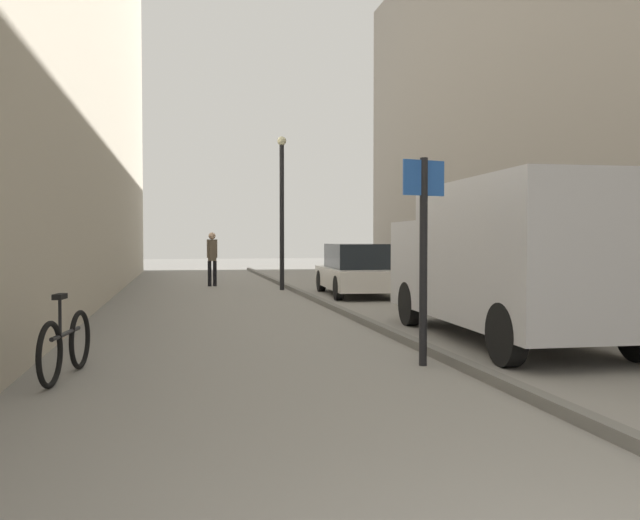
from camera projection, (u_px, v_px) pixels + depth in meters
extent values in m
plane|color=gray|center=(269.00, 316.00, 13.58)|extent=(80.00, 80.00, 0.00)
cube|color=#615F5B|center=(343.00, 311.00, 13.90)|extent=(0.16, 40.00, 0.12)
cylinder|color=black|center=(210.00, 274.00, 22.01)|extent=(0.13, 0.13, 0.85)
cylinder|color=black|center=(215.00, 274.00, 22.09)|extent=(0.13, 0.13, 0.85)
cube|color=brown|center=(212.00, 250.00, 22.03)|extent=(0.27, 0.25, 0.72)
cylinder|color=brown|center=(208.00, 249.00, 21.97)|extent=(0.10, 0.10, 0.62)
cylinder|color=brown|center=(216.00, 249.00, 22.08)|extent=(0.10, 0.10, 0.62)
sphere|color=tan|center=(212.00, 236.00, 22.01)|extent=(0.24, 0.24, 0.24)
cube|color=#B7B7BC|center=(526.00, 253.00, 9.57)|extent=(2.20, 4.09, 2.10)
cube|color=#B7B7BC|center=(455.00, 264.00, 12.32)|extent=(2.10, 1.64, 1.57)
cube|color=black|center=(445.00, 245.00, 12.85)|extent=(1.72, 0.11, 0.69)
cylinder|color=black|center=(410.00, 304.00, 12.04)|extent=(0.25, 0.81, 0.80)
cylinder|color=black|center=(504.00, 302.00, 12.35)|extent=(0.25, 0.81, 0.80)
cylinder|color=black|center=(506.00, 335.00, 8.15)|extent=(0.25, 0.81, 0.80)
cylinder|color=black|center=(640.00, 331.00, 8.46)|extent=(0.25, 0.81, 0.80)
cube|color=silver|center=(358.00, 278.00, 18.53)|extent=(2.01, 4.29, 0.55)
cube|color=black|center=(358.00, 256.00, 18.51)|extent=(1.64, 2.59, 0.68)
cylinder|color=black|center=(321.00, 281.00, 19.82)|extent=(0.23, 0.65, 0.64)
cylinder|color=black|center=(374.00, 280.00, 20.08)|extent=(0.23, 0.65, 0.64)
cylinder|color=black|center=(339.00, 288.00, 17.00)|extent=(0.23, 0.65, 0.64)
cylinder|color=black|center=(400.00, 287.00, 17.26)|extent=(0.23, 0.65, 0.64)
cylinder|color=black|center=(423.00, 262.00, 8.20)|extent=(0.10, 0.10, 2.60)
cube|color=#2659B2|center=(424.00, 178.00, 8.17)|extent=(0.59, 0.17, 0.44)
cylinder|color=black|center=(282.00, 218.00, 20.35)|extent=(0.14, 0.14, 4.50)
sphere|color=beige|center=(282.00, 141.00, 20.27)|extent=(0.28, 0.28, 0.28)
torus|color=black|center=(80.00, 339.00, 8.02)|extent=(0.17, 0.72, 0.72)
torus|color=black|center=(50.00, 355.00, 6.97)|extent=(0.17, 0.72, 0.72)
cylinder|color=black|center=(66.00, 333.00, 7.49)|extent=(0.19, 0.94, 0.05)
cylinder|color=black|center=(60.00, 316.00, 7.30)|extent=(0.04, 0.04, 0.40)
cube|color=black|center=(60.00, 296.00, 7.29)|extent=(0.13, 0.25, 0.06)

